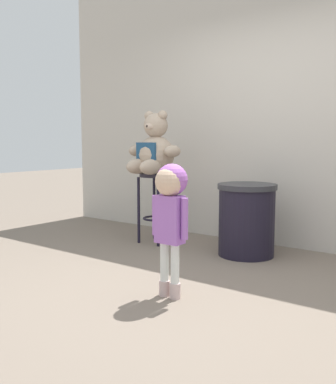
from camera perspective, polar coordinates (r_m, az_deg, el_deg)
The scene contains 6 objects.
ground_plane at distance 3.37m, azimuth 1.82°, elevation -12.81°, with size 24.00×24.00×0.00m, color #77695B.
building_wall at distance 4.94m, azimuth 15.42°, elevation 11.41°, with size 6.16×0.30×3.11m, color beige.
bar_stool_with_teddy at distance 4.85m, azimuth -1.56°, elevation -0.25°, with size 0.36×0.36×0.77m.
teddy_bear at distance 4.79m, azimuth -1.82°, elevation 5.41°, with size 0.63×0.57×0.68m.
child_walking at distance 3.12m, azimuth 0.32°, elevation -1.18°, with size 0.31×0.24×0.96m.
trash_bin at distance 4.39m, azimuth 10.11°, elevation -3.52°, with size 0.57×0.57×0.71m.
Camera 1 is at (1.83, -2.60, 1.13)m, focal length 41.27 mm.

